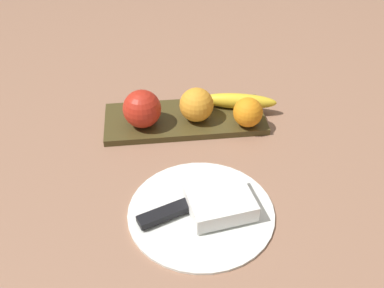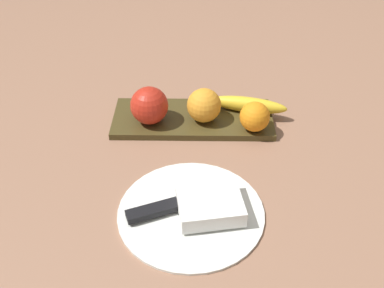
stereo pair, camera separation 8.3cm
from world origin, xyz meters
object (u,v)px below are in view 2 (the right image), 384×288
dinner_plate (191,211)px  fruit_tray (193,119)px  orange_near_banana (255,117)px  folded_napkin (210,203)px  orange_near_apple (204,105)px  apple (149,106)px  banana (248,105)px  knife (162,209)px

dinner_plate → fruit_tray: bearing=90.0°
orange_near_banana → folded_napkin: orange_near_banana is taller
orange_near_apple → folded_napkin: orange_near_apple is taller
orange_near_apple → apple: bearing=-175.7°
banana → knife: banana is taller
fruit_tray → apple: 0.10m
apple → knife: bearing=-80.7°
fruit_tray → knife: (-0.05, -0.27, 0.01)m
apple → knife: 0.26m
banana → knife: bearing=72.1°
fruit_tray → apple: size_ratio=4.33×
fruit_tray → banana: (0.12, 0.02, 0.02)m
orange_near_apple → knife: size_ratio=0.41×
orange_near_banana → folded_napkin: (-0.10, -0.22, -0.02)m
folded_napkin → apple: bearing=116.1°
apple → folded_napkin: bearing=-63.9°
orange_near_apple → knife: orange_near_apple is taller
apple → orange_near_banana: apple is taller
fruit_tray → banana: banana is taller
orange_near_apple → fruit_tray: bearing=152.7°
apple → folded_napkin: size_ratio=0.75×
apple → knife: (0.04, -0.25, -0.04)m
banana → folded_napkin: (-0.09, -0.29, -0.01)m
fruit_tray → orange_near_apple: 0.05m
orange_near_banana → dinner_plate: 0.26m
apple → orange_near_apple: bearing=4.3°
apple → orange_near_apple: apple is taller
dinner_plate → knife: knife is taller
banana → dinner_plate: banana is taller
banana → orange_near_banana: 0.07m
banana → orange_near_apple: orange_near_apple is taller
dinner_plate → orange_near_apple: bearing=84.8°
knife → dinner_plate: bearing=-17.2°
folded_napkin → orange_near_apple: bearing=91.7°
folded_napkin → knife: size_ratio=0.60×
orange_near_banana → dinner_plate: (-0.13, -0.22, -0.04)m
folded_napkin → knife: bearing=-177.4°
fruit_tray → orange_near_apple: bearing=-27.3°
banana → folded_napkin: size_ratio=1.60×
orange_near_banana → banana: bearing=96.1°
fruit_tray → folded_napkin: 0.27m
banana → orange_near_banana: (0.01, -0.07, 0.01)m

